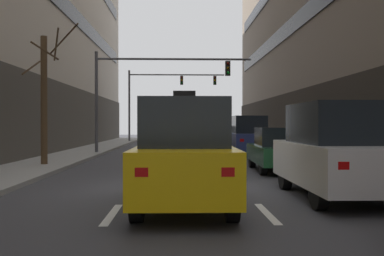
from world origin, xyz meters
name	(u,v)px	position (x,y,z in m)	size (l,w,h in m)	color
ground_plane	(187,190)	(0.00, 0.00, 0.00)	(120.00, 120.00, 0.00)	#38383D
lane_stripe_l1_s3	(112,214)	(-1.51, -3.00, 0.00)	(0.16, 2.00, 0.01)	silver
lane_stripe_l1_s4	(137,181)	(-1.51, 2.00, 0.00)	(0.16, 2.00, 0.01)	silver
lane_stripe_l1_s5	(148,165)	(-1.51, 7.00, 0.00)	(0.16, 2.00, 0.01)	silver
lane_stripe_l1_s6	(155,156)	(-1.51, 12.00, 0.00)	(0.16, 2.00, 0.01)	silver
lane_stripe_l1_s7	(159,151)	(-1.51, 17.00, 0.00)	(0.16, 2.00, 0.01)	silver
lane_stripe_l1_s8	(162,147)	(-1.51, 22.00, 0.00)	(0.16, 2.00, 0.01)	silver
lane_stripe_l1_s9	(164,144)	(-1.51, 27.00, 0.00)	(0.16, 2.00, 0.01)	silver
lane_stripe_l1_s10	(166,141)	(-1.51, 32.00, 0.00)	(0.16, 2.00, 0.01)	silver
lane_stripe_l2_s3	(267,213)	(1.51, -3.00, 0.00)	(0.16, 2.00, 0.01)	silver
lane_stripe_l2_s4	(234,180)	(1.51, 2.00, 0.00)	(0.16, 2.00, 0.01)	silver
lane_stripe_l2_s5	(219,165)	(1.51, 7.00, 0.00)	(0.16, 2.00, 0.01)	silver
lane_stripe_l2_s6	(211,156)	(1.51, 12.00, 0.00)	(0.16, 2.00, 0.01)	silver
lane_stripe_l2_s7	(205,151)	(1.51, 17.00, 0.00)	(0.16, 2.00, 0.01)	silver
lane_stripe_l2_s8	(201,147)	(1.51, 22.00, 0.00)	(0.16, 2.00, 0.01)	silver
lane_stripe_l2_s9	(198,144)	(1.51, 27.00, 0.00)	(0.16, 2.00, 0.01)	silver
lane_stripe_l2_s10	(196,141)	(1.51, 32.00, 0.00)	(0.16, 2.00, 0.01)	silver
car_driving_0	(181,134)	(-0.01, 29.73, 0.77)	(1.83, 4.19, 1.56)	black
taxi_driving_1	(184,154)	(-0.10, -2.29, 1.12)	(1.98, 4.66, 2.44)	black
taxi_driving_2	(184,138)	(0.09, 17.23, 0.80)	(1.85, 4.33, 1.79)	black
car_parked_1	(335,151)	(3.47, -1.29, 1.11)	(1.94, 4.63, 2.24)	black
car_parked_2	(279,150)	(3.47, 4.56, 0.80)	(1.92, 4.35, 1.61)	black
car_parked_3	(248,136)	(3.47, 11.82, 1.08)	(1.94, 4.52, 2.17)	black
traffic_signal_0	(147,81)	(-2.06, 13.62, 4.18)	(8.93, 0.35, 5.73)	#4C4C51
traffic_signal_1	(162,90)	(-1.81, 30.15, 4.97)	(9.13, 0.35, 6.69)	#4C4C51
street_tree_2	(45,96)	(-5.61, 6.28, 2.88)	(2.13, 2.08, 5.71)	#4C3823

